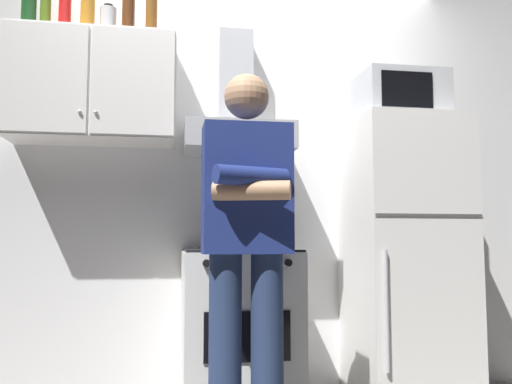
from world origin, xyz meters
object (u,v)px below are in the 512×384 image
object	(u,v)px
bottle_canister_steel	(108,22)
bottle_rum_dark	(128,12)
stove_oven	(239,330)
microwave	(400,98)
bottle_liquor_amber	(88,7)
bottle_wine_green	(29,2)
bottle_beer_brown	(151,15)
upper_cabinet	(93,88)
bottle_olive_oil	(45,14)
range_hood	(237,120)
refrigerator	(406,260)
bottle_soda_red	(65,15)
person_standing	(247,242)

from	to	relation	value
bottle_canister_steel	bottle_rum_dark	distance (m)	0.13
stove_oven	microwave	size ratio (longest dim) A/B	1.82
bottle_liquor_amber	bottle_wine_green	bearing A→B (deg)	177.88
bottle_beer_brown	bottle_wine_green	xyz separation A→B (m)	(-0.66, 0.03, 0.04)
stove_oven	bottle_rum_dark	distance (m)	1.88
upper_cabinet	bottle_beer_brown	world-z (taller)	bottle_beer_brown
bottle_beer_brown	bottle_olive_oil	world-z (taller)	bottle_beer_brown
range_hood	microwave	bearing A→B (deg)	-6.46
bottle_rum_dark	bottle_liquor_amber	bearing A→B (deg)	-171.62
upper_cabinet	bottle_wine_green	size ratio (longest dim) A/B	2.58
microwave	bottle_canister_steel	size ratio (longest dim) A/B	2.52
refrigerator	bottle_liquor_amber	bearing A→B (deg)	176.33
range_hood	bottle_olive_oil	distance (m)	1.21
microwave	bottle_beer_brown	size ratio (longest dim) A/B	1.81
bottle_soda_red	bottle_olive_oil	world-z (taller)	bottle_soda_red
bottle_liquor_amber	microwave	bearing A→B (deg)	-3.08
microwave	bottle_olive_oil	bearing A→B (deg)	176.34
range_hood	bottle_beer_brown	xyz separation A→B (m)	(-0.49, -0.03, 0.58)
bottle_rum_dark	bottle_wine_green	world-z (taller)	bottle_wine_green
refrigerator	person_standing	world-z (taller)	person_standing
microwave	range_hood	bearing A→B (deg)	173.54
range_hood	bottle_beer_brown	distance (m)	0.76
bottle_canister_steel	bottle_liquor_amber	size ratio (longest dim) A/B	0.60
bottle_liquor_amber	bottle_soda_red	bearing A→B (deg)	159.71
bottle_wine_green	microwave	bearing A→B (deg)	-2.94
upper_cabinet	microwave	bearing A→B (deg)	-3.48
microwave	bottle_liquor_amber	xyz separation A→B (m)	(-1.79, 0.10, 0.46)
bottle_beer_brown	person_standing	bearing A→B (deg)	-57.82
range_hood	microwave	distance (m)	0.97
bottle_rum_dark	bottle_beer_brown	distance (m)	0.14
person_standing	bottle_olive_oil	world-z (taller)	bottle_olive_oil
person_standing	bottle_beer_brown	distance (m)	1.52
bottle_rum_dark	range_hood	bearing A→B (deg)	-1.94
bottle_canister_steel	bottle_soda_red	xyz separation A→B (m)	(-0.24, 0.01, 0.03)
person_standing	bottle_liquor_amber	distance (m)	1.68
person_standing	bottle_rum_dark	xyz separation A→B (m)	(-0.57, 0.75, 1.30)
upper_cabinet	bottle_rum_dark	distance (m)	0.49
bottle_canister_steel	bottle_soda_red	distance (m)	0.24
bottle_beer_brown	bottle_olive_oil	distance (m)	0.58
stove_oven	refrigerator	world-z (taller)	refrigerator
bottle_canister_steel	bottle_wine_green	distance (m)	0.43
refrigerator	stove_oven	bearing A→B (deg)	-179.96
upper_cabinet	microwave	xyz separation A→B (m)	(1.75, -0.11, -0.01)
microwave	bottle_wine_green	world-z (taller)	bottle_wine_green
upper_cabinet	bottle_soda_red	world-z (taller)	bottle_soda_red
upper_cabinet	bottle_rum_dark	size ratio (longest dim) A/B	2.82
refrigerator	bottle_canister_steel	distance (m)	2.15
bottle_canister_steel	bottle_wine_green	world-z (taller)	bottle_wine_green
refrigerator	bottle_rum_dark	xyz separation A→B (m)	(-1.57, 0.15, 1.40)
bottle_wine_green	bottle_beer_brown	bearing A→B (deg)	-2.89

